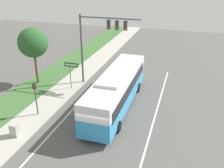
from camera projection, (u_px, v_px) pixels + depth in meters
The scene contains 10 objects.
ground_plane at pixel (98, 138), 18.46m from camera, with size 80.00×80.00×0.00m, color #565451.
sidewalk at pixel (26, 123), 20.11m from camera, with size 2.80×80.00×0.12m.
lane_divider_near at pixel (55, 129), 19.43m from camera, with size 0.14×30.00×0.01m.
lane_divider_far at pixel (146, 147), 17.49m from camera, with size 0.14×30.00×0.01m.
bus at pixel (117, 88), 21.99m from camera, with size 2.69×11.99×3.37m.
signal_gantry at pixel (99, 36), 24.95m from camera, with size 6.23×0.41×7.42m.
pedestrian_signal at pixel (35, 94), 20.54m from camera, with size 0.28×0.34×2.96m.
street_sign at pixel (71, 70), 25.28m from camera, with size 1.55×0.08×2.98m.
utility_cabinet at pixel (15, 130), 18.32m from camera, with size 0.60×0.47×0.97m.
roadside_tree at pixel (33, 43), 25.72m from camera, with size 3.11×3.11×6.02m.
Camera 1 is at (5.50, -14.22, 11.20)m, focal length 40.00 mm.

